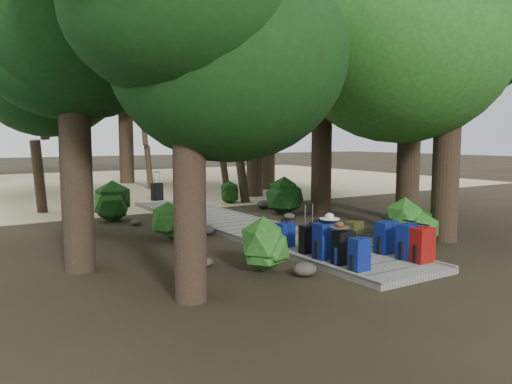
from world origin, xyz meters
TOP-DOWN VIEW (x-y plane):
  - ground at (0.00, 0.00)m, footprint 120.00×120.00m
  - sand_beach at (0.00, 16.00)m, footprint 40.00×22.00m
  - boardwalk at (0.00, 1.00)m, footprint 2.00×12.00m
  - backpack_left_a at (-0.69, -4.18)m, footprint 0.37×0.27m
  - backpack_left_b at (-0.60, -3.67)m, footprint 0.39×0.29m
  - backpack_left_c at (-0.61, -3.15)m, footprint 0.43×0.31m
  - backpack_left_d at (-0.62, -1.82)m, footprint 0.40×0.31m
  - backpack_right_a at (0.76, -4.37)m, footprint 0.41×0.29m
  - backpack_right_b at (0.73, -4.06)m, footprint 0.45×0.34m
  - backpack_right_c at (0.75, -3.47)m, footprint 0.43×0.30m
  - backpack_right_d at (0.64, -2.62)m, footprint 0.45×0.37m
  - duffel_right_khaki at (0.71, -2.09)m, footprint 0.37×0.55m
  - duffel_right_black at (0.60, -1.68)m, footprint 0.49×0.71m
  - suitcase_on_boardwalk at (-0.59, -2.61)m, footprint 0.37×0.21m
  - lone_suitcase_on_sand at (0.29, 8.10)m, footprint 0.46×0.30m
  - hat_brown at (-0.68, -3.63)m, footprint 0.36×0.36m
  - hat_white at (-0.55, -3.21)m, footprint 0.39×0.39m
  - kayak at (-2.51, 9.84)m, footprint 1.22×3.29m
  - sun_lounger at (2.57, 9.70)m, footprint 1.18×1.87m
  - tree_right_a at (3.30, -2.93)m, footprint 5.41×5.41m
  - tree_right_b at (4.85, -0.46)m, footprint 5.41×5.41m
  - tree_right_c at (3.72, 2.18)m, footprint 5.53×5.53m
  - tree_right_d at (5.06, 3.79)m, footprint 5.84×5.84m
  - tree_right_e at (4.38, 7.35)m, footprint 5.53×5.53m
  - tree_right_f at (6.46, 9.55)m, footprint 6.31×6.31m
  - tree_left_a at (-3.77, -3.75)m, footprint 4.22×4.22m
  - tree_left_b at (-4.78, -1.07)m, footprint 4.40×4.40m
  - tree_left_c at (-4.02, 3.00)m, footprint 4.54×4.54m
  - tree_back_a at (-1.29, 15.15)m, footprint 5.87×5.87m
  - tree_back_b at (1.76, 16.34)m, footprint 6.25×6.25m
  - tree_back_c at (4.68, 15.23)m, footprint 4.38×4.38m
  - palm_right_a at (3.10, 6.06)m, footprint 4.76×4.76m
  - palm_right_b at (4.95, 11.15)m, footprint 4.53×4.53m
  - palm_right_c at (1.92, 12.79)m, footprint 4.01×4.01m
  - palm_left_a at (-4.36, 7.04)m, footprint 4.56×4.56m
  - rock_left_a at (-1.46, -3.60)m, footprint 0.45×0.40m
  - rock_left_b at (-2.68, -2.05)m, footprint 0.33×0.30m
  - rock_left_c at (-1.22, 0.81)m, footprint 0.45×0.41m
  - rock_left_d at (-2.28, 3.12)m, footprint 0.32×0.29m
  - rock_right_a at (1.79, -3.31)m, footprint 0.36×0.32m
  - rock_right_b at (2.87, -1.54)m, footprint 0.45×0.41m
  - rock_right_c at (2.02, 1.62)m, footprint 0.36×0.33m
  - rock_right_d at (2.67, 4.02)m, footprint 0.54×0.48m
  - shrub_left_a at (-2.06, -3.16)m, footprint 1.02×1.02m
  - shrub_left_b at (-2.22, 0.56)m, footprint 0.93×0.93m
  - shrub_left_c at (-2.74, 4.23)m, footprint 1.22×1.22m
  - shrub_right_a at (2.52, -2.59)m, footprint 1.07×1.07m
  - shrub_right_b at (2.55, 2.48)m, footprint 1.42×1.42m
  - shrub_right_c at (2.26, 5.86)m, footprint 0.87×0.87m

SIDE VIEW (x-z plane):
  - ground at x=0.00m, z-range 0.00..0.00m
  - sand_beach at x=0.00m, z-range 0.00..0.02m
  - boardwalk at x=0.00m, z-range 0.00..0.12m
  - rock_left_d at x=-2.28m, z-range 0.00..0.18m
  - rock_left_b at x=-2.68m, z-range 0.00..0.18m
  - rock_right_a at x=1.79m, z-range 0.00..0.20m
  - rock_right_c at x=2.02m, z-range 0.00..0.20m
  - rock_left_a at x=-1.46m, z-range 0.00..0.25m
  - rock_left_c at x=-1.22m, z-range 0.00..0.25m
  - rock_right_b at x=2.87m, z-range 0.00..0.25m
  - rock_right_d at x=2.67m, z-range 0.00..0.30m
  - kayak at x=-2.51m, z-range 0.02..0.34m
  - duffel_right_khaki at x=0.71m, z-range 0.12..0.48m
  - sun_lounger at x=2.57m, z-range 0.02..0.59m
  - duffel_right_black at x=0.60m, z-range 0.12..0.54m
  - lone_suitcase_on_sand at x=0.29m, z-range 0.02..0.70m
  - shrub_right_c at x=2.26m, z-range 0.00..0.79m
  - backpack_left_d at x=-0.62m, z-range 0.12..0.69m
  - suitcase_on_boardwalk at x=-0.59m, z-range 0.12..0.70m
  - shrub_left_b at x=-2.22m, z-range 0.00..0.84m
  - backpack_right_d at x=0.64m, z-range 0.12..0.73m
  - backpack_left_a at x=-0.69m, z-range 0.12..0.77m
  - shrub_left_a at x=-2.06m, z-range 0.00..0.92m
  - backpack_left_b at x=-0.60m, z-range 0.12..0.81m
  - shrub_right_a at x=2.52m, z-range 0.00..0.96m
  - backpack_right_c at x=0.75m, z-range 0.12..0.85m
  - backpack_right_a at x=0.76m, z-range 0.12..0.86m
  - backpack_right_b at x=0.73m, z-range 0.12..0.88m
  - backpack_left_c at x=-0.61m, z-range 0.12..0.90m
  - shrub_left_c at x=-2.74m, z-range 0.00..1.10m
  - shrub_right_b at x=2.55m, z-range 0.00..1.28m
  - hat_brown at x=-0.68m, z-range 0.81..0.92m
  - hat_white at x=-0.55m, z-range 0.90..1.04m
  - palm_right_c at x=1.92m, z-range 0.00..6.38m
  - tree_left_a at x=-3.77m, z-range 0.00..7.04m
  - palm_left_a at x=-4.36m, z-range 0.00..7.25m
  - tree_back_c at x=4.68m, z-range 0.00..7.88m
  - tree_left_c at x=-4.02m, z-range 0.00..7.90m
  - tree_left_b at x=-4.78m, z-range 0.00..7.92m
  - palm_right_a at x=3.10m, z-range 0.00..8.12m
  - palm_right_b at x=4.95m, z-range 0.00..8.75m
  - tree_right_a at x=3.30m, z-range 0.00..9.01m
  - tree_right_c at x=3.72m, z-range 0.00..9.56m
  - tree_right_b at x=4.85m, z-range 0.00..9.66m
  - tree_right_e at x=4.38m, z-range 0.00..9.95m
  - tree_back_a at x=-1.29m, z-range 0.00..10.15m
  - tree_right_d at x=5.06m, z-range 0.00..10.71m
  - tree_back_b at x=1.76m, z-range 0.00..11.15m
  - tree_right_f at x=6.46m, z-range 0.00..11.26m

